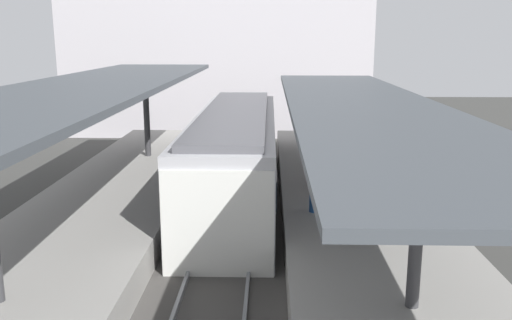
# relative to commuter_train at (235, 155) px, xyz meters

# --- Properties ---
(ground_plane) EXTENTS (80.00, 80.00, 0.00)m
(ground_plane) POSITION_rel_commuter_train_xyz_m (0.00, -4.55, -1.73)
(ground_plane) COLOR #383835
(platform_left) EXTENTS (4.40, 28.00, 1.00)m
(platform_left) POSITION_rel_commuter_train_xyz_m (-3.80, -4.55, -1.23)
(platform_left) COLOR gray
(platform_left) RESTS_ON ground_plane
(platform_right) EXTENTS (4.40, 28.00, 1.00)m
(platform_right) POSITION_rel_commuter_train_xyz_m (3.80, -4.55, -1.23)
(platform_right) COLOR gray
(platform_right) RESTS_ON ground_plane
(track_ballast) EXTENTS (3.20, 28.00, 0.20)m
(track_ballast) POSITION_rel_commuter_train_xyz_m (0.00, -4.55, -1.63)
(track_ballast) COLOR #423F3D
(track_ballast) RESTS_ON ground_plane
(rail_near_side) EXTENTS (0.08, 28.00, 0.14)m
(rail_near_side) POSITION_rel_commuter_train_xyz_m (-0.72, -4.55, -1.46)
(rail_near_side) COLOR slate
(rail_near_side) RESTS_ON track_ballast
(rail_far_side) EXTENTS (0.08, 28.00, 0.14)m
(rail_far_side) POSITION_rel_commuter_train_xyz_m (0.72, -4.55, -1.46)
(rail_far_side) COLOR slate
(rail_far_side) RESTS_ON track_ballast
(commuter_train) EXTENTS (2.78, 13.23, 3.10)m
(commuter_train) POSITION_rel_commuter_train_xyz_m (0.00, 0.00, 0.00)
(commuter_train) COLOR #ADADB2
(commuter_train) RESTS_ON track_ballast
(canopy_left) EXTENTS (4.18, 21.00, 3.51)m
(canopy_left) POSITION_rel_commuter_train_xyz_m (-3.80, -3.15, 2.65)
(canopy_left) COLOR #333335
(canopy_left) RESTS_ON platform_left
(canopy_right) EXTENTS (4.18, 21.00, 3.00)m
(canopy_right) POSITION_rel_commuter_train_xyz_m (3.80, -3.15, 2.16)
(canopy_right) COLOR #333335
(canopy_right) RESTS_ON platform_right
(platform_bench) EXTENTS (1.40, 0.41, 0.86)m
(platform_bench) POSITION_rel_commuter_train_xyz_m (3.24, -1.25, -0.26)
(platform_bench) COLOR black
(platform_bench) RESTS_ON platform_right
(platform_sign) EXTENTS (0.90, 0.08, 2.21)m
(platform_sign) POSITION_rel_commuter_train_xyz_m (4.44, -4.65, 0.90)
(platform_sign) COLOR #262628
(platform_sign) RESTS_ON platform_right
(passenger_near_bench) EXTENTS (0.36, 0.36, 1.59)m
(passenger_near_bench) POSITION_rel_commuter_train_xyz_m (4.76, -5.62, 0.09)
(passenger_near_bench) COLOR #998460
(passenger_near_bench) RESTS_ON platform_right
(passenger_mid_platform) EXTENTS (0.36, 0.36, 1.74)m
(passenger_mid_platform) POSITION_rel_commuter_train_xyz_m (2.46, -4.03, 0.18)
(passenger_mid_platform) COLOR navy
(passenger_mid_platform) RESTS_ON platform_right
(passenger_far_end) EXTENTS (0.36, 0.36, 1.70)m
(passenger_far_end) POSITION_rel_commuter_train_xyz_m (4.38, 2.05, 0.15)
(passenger_far_end) COLOR navy
(passenger_far_end) RESTS_ON platform_right
(station_building_backdrop) EXTENTS (18.00, 6.00, 11.00)m
(station_building_backdrop) POSITION_rel_commuter_train_xyz_m (-1.98, 15.45, 3.77)
(station_building_backdrop) COLOR #B7B2B7
(station_building_backdrop) RESTS_ON ground_plane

